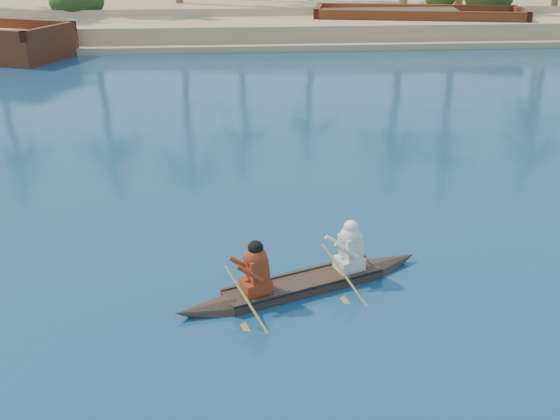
{
  "coord_description": "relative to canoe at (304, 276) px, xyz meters",
  "views": [
    {
      "loc": [
        -3.54,
        -14.25,
        6.23
      ],
      "look_at": [
        -2.53,
        -2.41,
        0.96
      ],
      "focal_mm": 40.0,
      "sensor_mm": 36.0,
      "label": 1
    }
  ],
  "objects": [
    {
      "name": "shrub_cluster",
      "position": [
        2.2,
        35.5,
        0.93
      ],
      "size": [
        100.0,
        6.0,
        2.4
      ],
      "primitive_type": null,
      "color": "#1F3111",
      "rests_on": "ground"
    },
    {
      "name": "barge_mid",
      "position": [
        11.2,
        31.0,
        0.5
      ],
      "size": [
        13.92,
        7.04,
        2.22
      ],
      "rotation": [
        0.0,
        0.0,
        -0.2
      ],
      "color": "maroon",
      "rests_on": "ground"
    },
    {
      "name": "sandy_embankment",
      "position": [
        2.2,
        50.89,
        0.26
      ],
      "size": [
        150.0,
        51.0,
        1.5
      ],
      "color": "tan",
      "rests_on": "ground"
    },
    {
      "name": "canoe",
      "position": [
        0.0,
        0.0,
        0.0
      ],
      "size": [
        5.05,
        2.46,
        1.42
      ],
      "rotation": [
        0.0,
        0.0,
        0.36
      ],
      "color": "#3D2B21",
      "rests_on": "ground"
    },
    {
      "name": "ground",
      "position": [
        2.2,
        4.0,
        -0.27
      ],
      "size": [
        160.0,
        160.0,
        0.0
      ],
      "primitive_type": "plane",
      "color": "#0C334D",
      "rests_on": "ground"
    }
  ]
}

